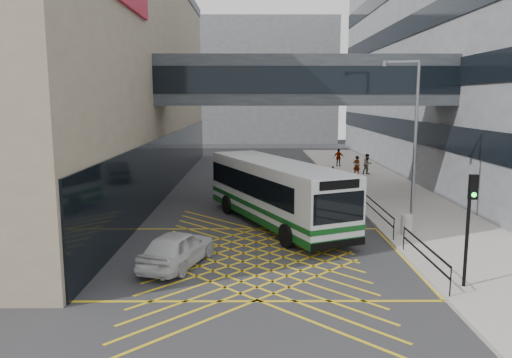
{
  "coord_description": "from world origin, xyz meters",
  "views": [
    {
      "loc": [
        -0.1,
        -19.59,
        6.38
      ],
      "look_at": [
        0.0,
        4.0,
        2.6
      ],
      "focal_mm": 35.0,
      "sensor_mm": 36.0,
      "label": 1
    }
  ],
  "objects_px": {
    "street_lamp": "(412,133)",
    "car_white": "(177,248)",
    "car_silver": "(284,170)",
    "pedestrian_b": "(367,164)",
    "litter_bin": "(406,225)",
    "bus": "(274,191)",
    "traffic_light": "(470,215)",
    "pedestrian_c": "(339,158)",
    "car_dark": "(244,171)",
    "pedestrian_a": "(357,166)"
  },
  "relations": [
    {
      "from": "car_white",
      "to": "car_silver",
      "type": "distance_m",
      "value": 22.09
    },
    {
      "from": "bus",
      "to": "pedestrian_c",
      "type": "relative_size",
      "value": 7.16
    },
    {
      "from": "car_dark",
      "to": "pedestrian_a",
      "type": "distance_m",
      "value": 9.26
    },
    {
      "from": "bus",
      "to": "street_lamp",
      "type": "distance_m",
      "value": 7.33
    },
    {
      "from": "pedestrian_a",
      "to": "street_lamp",
      "type": "bearing_deg",
      "value": 76.3
    },
    {
      "from": "car_dark",
      "to": "car_silver",
      "type": "distance_m",
      "value": 3.28
    },
    {
      "from": "bus",
      "to": "litter_bin",
      "type": "height_order",
      "value": "bus"
    },
    {
      "from": "bus",
      "to": "pedestrian_b",
      "type": "height_order",
      "value": "bus"
    },
    {
      "from": "street_lamp",
      "to": "car_white",
      "type": "bearing_deg",
      "value": -135.85
    },
    {
      "from": "bus",
      "to": "traffic_light",
      "type": "relative_size",
      "value": 3.05
    },
    {
      "from": "car_white",
      "to": "bus",
      "type": "bearing_deg",
      "value": -103.68
    },
    {
      "from": "litter_bin",
      "to": "car_white",
      "type": "bearing_deg",
      "value": -158.51
    },
    {
      "from": "car_white",
      "to": "pedestrian_a",
      "type": "relative_size",
      "value": 2.74
    },
    {
      "from": "pedestrian_b",
      "to": "pedestrian_a",
      "type": "bearing_deg",
      "value": -161.85
    },
    {
      "from": "car_dark",
      "to": "street_lamp",
      "type": "relative_size",
      "value": 0.6
    },
    {
      "from": "car_dark",
      "to": "pedestrian_b",
      "type": "bearing_deg",
      "value": -148.27
    },
    {
      "from": "bus",
      "to": "car_white",
      "type": "relative_size",
      "value": 2.59
    },
    {
      "from": "car_white",
      "to": "car_silver",
      "type": "height_order",
      "value": "car_silver"
    },
    {
      "from": "car_dark",
      "to": "pedestrian_c",
      "type": "height_order",
      "value": "pedestrian_c"
    },
    {
      "from": "pedestrian_c",
      "to": "car_white",
      "type": "bearing_deg",
      "value": 79.32
    },
    {
      "from": "pedestrian_b",
      "to": "litter_bin",
      "type": "bearing_deg",
      "value": -118.79
    },
    {
      "from": "car_silver",
      "to": "traffic_light",
      "type": "distance_m",
      "value": 24.6
    },
    {
      "from": "litter_bin",
      "to": "pedestrian_a",
      "type": "height_order",
      "value": "pedestrian_a"
    },
    {
      "from": "pedestrian_a",
      "to": "pedestrian_b",
      "type": "xyz_separation_m",
      "value": [
        1.1,
        0.91,
        0.03
      ]
    },
    {
      "from": "pedestrian_b",
      "to": "bus",
      "type": "bearing_deg",
      "value": -138.96
    },
    {
      "from": "litter_bin",
      "to": "pedestrian_a",
      "type": "distance_m",
      "value": 17.99
    },
    {
      "from": "litter_bin",
      "to": "pedestrian_a",
      "type": "relative_size",
      "value": 0.57
    },
    {
      "from": "car_silver",
      "to": "litter_bin",
      "type": "height_order",
      "value": "car_silver"
    },
    {
      "from": "car_dark",
      "to": "pedestrian_b",
      "type": "xyz_separation_m",
      "value": [
        10.27,
        2.14,
        0.26
      ]
    },
    {
      "from": "car_dark",
      "to": "pedestrian_b",
      "type": "relative_size",
      "value": 2.82
    },
    {
      "from": "car_silver",
      "to": "street_lamp",
      "type": "bearing_deg",
      "value": 123.48
    },
    {
      "from": "car_dark",
      "to": "pedestrian_c",
      "type": "distance_m",
      "value": 11.3
    },
    {
      "from": "litter_bin",
      "to": "pedestrian_c",
      "type": "xyz_separation_m",
      "value": [
        0.87,
        23.89,
        0.35
      ]
    },
    {
      "from": "car_white",
      "to": "pedestrian_a",
      "type": "bearing_deg",
      "value": -99.67
    },
    {
      "from": "pedestrian_b",
      "to": "pedestrian_c",
      "type": "bearing_deg",
      "value": 85.78
    },
    {
      "from": "pedestrian_c",
      "to": "pedestrian_a",
      "type": "bearing_deg",
      "value": 105.13
    },
    {
      "from": "bus",
      "to": "traffic_light",
      "type": "xyz_separation_m",
      "value": [
        6.02,
        -9.19,
        0.91
      ]
    },
    {
      "from": "car_dark",
      "to": "litter_bin",
      "type": "relative_size",
      "value": 5.11
    },
    {
      "from": "car_silver",
      "to": "pedestrian_a",
      "type": "xyz_separation_m",
      "value": [
        5.98,
        0.46,
        0.26
      ]
    },
    {
      "from": "car_dark",
      "to": "traffic_light",
      "type": "height_order",
      "value": "traffic_light"
    },
    {
      "from": "pedestrian_c",
      "to": "car_dark",
      "type": "bearing_deg",
      "value": 50.25
    },
    {
      "from": "car_white",
      "to": "car_dark",
      "type": "relative_size",
      "value": 0.94
    },
    {
      "from": "car_dark",
      "to": "pedestrian_b",
      "type": "height_order",
      "value": "pedestrian_b"
    },
    {
      "from": "street_lamp",
      "to": "pedestrian_b",
      "type": "relative_size",
      "value": 4.73
    },
    {
      "from": "car_white",
      "to": "litter_bin",
      "type": "distance_m",
      "value": 10.79
    },
    {
      "from": "car_white",
      "to": "car_dark",
      "type": "distance_m",
      "value": 20.77
    },
    {
      "from": "car_white",
      "to": "traffic_light",
      "type": "xyz_separation_m",
      "value": [
        10.02,
        -2.66,
        1.93
      ]
    },
    {
      "from": "car_dark",
      "to": "pedestrian_c",
      "type": "relative_size",
      "value": 2.94
    },
    {
      "from": "car_white",
      "to": "car_dark",
      "type": "height_order",
      "value": "car_dark"
    },
    {
      "from": "bus",
      "to": "car_silver",
      "type": "relative_size",
      "value": 2.51
    }
  ]
}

